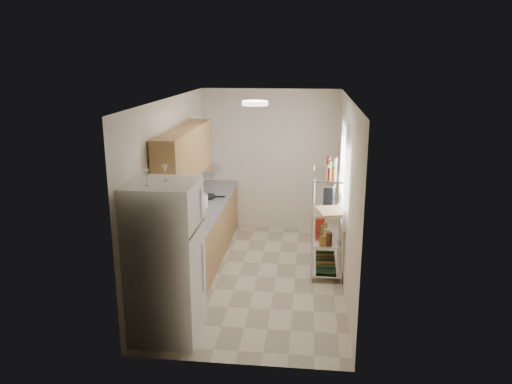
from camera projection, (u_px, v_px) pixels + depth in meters
room at (257, 192)px, 7.06m from camera, size 2.52×4.42×2.62m
counter_run at (202, 235)px, 7.80m from camera, size 0.63×3.51×0.90m
upper_cabinets at (185, 153)px, 7.13m from camera, size 0.33×2.20×0.72m
range_hood at (202, 170)px, 8.00m from camera, size 0.50×0.60×0.12m
window at (344, 171)px, 7.20m from camera, size 0.06×1.00×1.46m
bakers_rack at (328, 201)px, 7.28m from camera, size 0.45×0.90×1.73m
ceiling_dome at (255, 103)px, 6.43m from camera, size 0.34×0.34×0.05m
refrigerator at (165, 261)px, 5.65m from camera, size 0.75×0.75×1.83m
wine_glass_a at (146, 178)px, 5.24m from camera, size 0.06×0.06×0.17m
wine_glass_b at (165, 173)px, 5.45m from camera, size 0.06×0.06×0.18m
rice_cooker at (200, 201)px, 7.67m from camera, size 0.25×0.25×0.20m
frying_pan_large at (206, 197)px, 8.17m from camera, size 0.31×0.31×0.05m
frying_pan_small at (209, 196)px, 8.21m from camera, size 0.23×0.23×0.05m
cutting_board at (331, 211)px, 7.08m from camera, size 0.48×0.56×0.03m
espresso_machine at (329, 193)px, 7.59m from camera, size 0.19×0.24×0.25m
storage_bag at (320, 224)px, 7.71m from camera, size 0.15×0.18×0.18m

